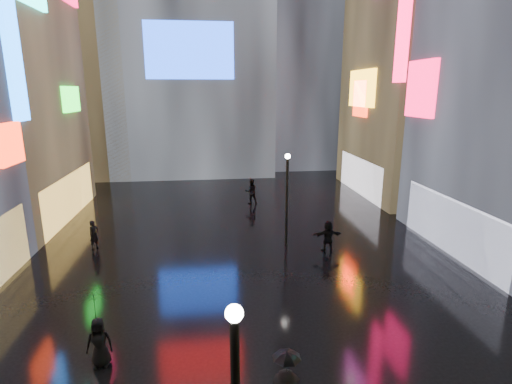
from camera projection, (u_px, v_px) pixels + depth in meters
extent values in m
plane|color=black|center=(239.00, 242.00, 23.03)|extent=(140.00, 140.00, 0.00)
cube|color=#FC2A0C|center=(10.00, 144.00, 18.64)|extent=(0.25, 2.24, 1.94)
cube|color=#146BFC|center=(10.00, 36.00, 19.04)|extent=(0.25, 1.40, 8.00)
cube|color=#FFC659|center=(69.00, 196.00, 27.12)|extent=(0.20, 10.00, 3.00)
cube|color=#19E325|center=(71.00, 99.00, 27.33)|extent=(0.25, 3.00, 1.71)
cube|color=white|center=(453.00, 227.00, 21.09)|extent=(0.20, 9.00, 3.00)
cube|color=#FC0C42|center=(421.00, 89.00, 23.28)|extent=(0.25, 2.99, 3.26)
cube|color=black|center=(431.00, 18.00, 31.09)|extent=(10.00, 12.00, 28.00)
cube|color=white|center=(361.00, 176.00, 33.59)|extent=(0.20, 9.00, 3.00)
cube|color=#FCAB19|center=(362.00, 88.00, 32.11)|extent=(0.25, 4.92, 2.91)
cube|color=#FC2A0C|center=(361.00, 99.00, 32.42)|extent=(0.25, 2.63, 2.87)
cube|color=#194CFF|center=(189.00, 50.00, 35.98)|extent=(8.00, 0.20, 5.00)
cube|color=black|center=(298.00, 13.00, 44.92)|extent=(12.00, 12.00, 34.00)
cube|color=black|center=(78.00, 43.00, 39.34)|extent=(10.00, 10.00, 26.00)
sphere|color=white|center=(234.00, 313.00, 6.33)|extent=(0.30, 0.30, 0.30)
cylinder|color=black|center=(287.00, 202.00, 22.11)|extent=(0.16, 0.16, 5.00)
sphere|color=white|center=(288.00, 156.00, 21.48)|extent=(0.30, 0.30, 0.30)
imported|color=black|center=(99.00, 342.00, 12.51)|extent=(0.81, 0.54, 1.64)
imported|color=black|center=(328.00, 236.00, 21.54)|extent=(1.59, 0.53, 1.70)
imported|color=black|center=(94.00, 235.00, 21.88)|extent=(0.66, 0.70, 1.61)
imported|color=black|center=(251.00, 191.00, 30.67)|extent=(1.03, 0.86, 1.92)
imported|color=black|center=(287.00, 362.00, 9.68)|extent=(0.70, 0.70, 0.60)
imported|color=black|center=(95.00, 306.00, 12.20)|extent=(1.38, 1.38, 0.89)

